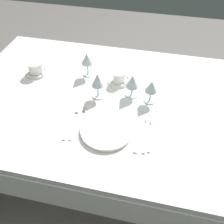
{
  "coord_description": "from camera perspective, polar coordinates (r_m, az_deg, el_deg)",
  "views": [
    {
      "loc": [
        0.19,
        -1.03,
        1.66
      ],
      "look_at": [
        -0.01,
        -0.12,
        0.76
      ],
      "focal_mm": 40.51,
      "sensor_mm": 36.0,
      "label": 1
    }
  ],
  "objects": [
    {
      "name": "spoon_soup",
      "position": [
        1.24,
        7.78,
        -4.12
      ],
      "size": [
        0.03,
        0.23,
        0.01
      ],
      "color": "beige",
      "rests_on": "dining_table"
    },
    {
      "name": "wine_glass_left",
      "position": [
        1.34,
        8.88,
        5.49
      ],
      "size": [
        0.07,
        0.07,
        0.13
      ],
      "color": "silver",
      "rests_on": "dining_table"
    },
    {
      "name": "wine_glass_centre",
      "position": [
        1.35,
        -3.27,
        6.96
      ],
      "size": [
        0.07,
        0.07,
        0.15
      ],
      "color": "silver",
      "rests_on": "dining_table"
    },
    {
      "name": "wine_glass_far",
      "position": [
        1.53,
        -5.66,
        11.65
      ],
      "size": [
        0.07,
        0.07,
        0.15
      ],
      "color": "silver",
      "rests_on": "dining_table"
    },
    {
      "name": "saucer_right",
      "position": [
        1.65,
        -16.63,
        8.49
      ],
      "size": [
        0.13,
        0.13,
        0.01
      ],
      "primitive_type": "cylinder",
      "color": "white",
      "rests_on": "dining_table"
    },
    {
      "name": "wine_glass_right",
      "position": [
        1.37,
        4.64,
        6.74
      ],
      "size": [
        0.07,
        0.07,
        0.13
      ],
      "color": "silver",
      "rests_on": "dining_table"
    },
    {
      "name": "spoon_dessert",
      "position": [
        1.24,
        8.95,
        -4.31
      ],
      "size": [
        0.03,
        0.21,
        0.01
      ],
      "color": "beige",
      "rests_on": "dining_table"
    },
    {
      "name": "fork_inner",
      "position": [
        1.28,
        -8.99,
        -2.24
      ],
      "size": [
        0.02,
        0.22,
        0.0
      ],
      "color": "beige",
      "rests_on": "dining_table"
    },
    {
      "name": "dining_table",
      "position": [
        1.45,
        1.57,
        0.31
      ],
      "size": [
        1.8,
        1.11,
        0.74
      ],
      "color": "white",
      "rests_on": "ground"
    },
    {
      "name": "dinner_plate",
      "position": [
        1.22,
        -1.25,
        -4.2
      ],
      "size": [
        0.25,
        0.25,
        0.02
      ],
      "primitive_type": "cylinder",
      "color": "white",
      "rests_on": "dining_table"
    },
    {
      "name": "coffee_cup_left",
      "position": [
        1.49,
        1.56,
        7.93
      ],
      "size": [
        0.09,
        0.07,
        0.06
      ],
      "color": "white",
      "rests_on": "saucer_left"
    },
    {
      "name": "fork_outer",
      "position": [
        1.28,
        -7.44,
        -2.14
      ],
      "size": [
        0.03,
        0.23,
        0.0
      ],
      "color": "beige",
      "rests_on": "dining_table"
    },
    {
      "name": "ground_plane",
      "position": [
        1.96,
        1.19,
        -13.76
      ],
      "size": [
        6.0,
        6.0,
        0.0
      ],
      "primitive_type": "plane",
      "color": "slate"
    },
    {
      "name": "saucer_left",
      "position": [
        1.51,
        1.46,
        6.86
      ],
      "size": [
        0.12,
        0.12,
        0.01
      ],
      "primitive_type": "cylinder",
      "color": "white",
      "rests_on": "dining_table"
    },
    {
      "name": "dinner_knife",
      "position": [
        1.21,
        6.13,
        -5.42
      ],
      "size": [
        0.02,
        0.22,
        0.0
      ],
      "color": "beige",
      "rests_on": "dining_table"
    },
    {
      "name": "coffee_cup_right",
      "position": [
        1.63,
        -16.85,
        9.56
      ],
      "size": [
        0.11,
        0.09,
        0.07
      ],
      "color": "white",
      "rests_on": "saucer_right"
    }
  ]
}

